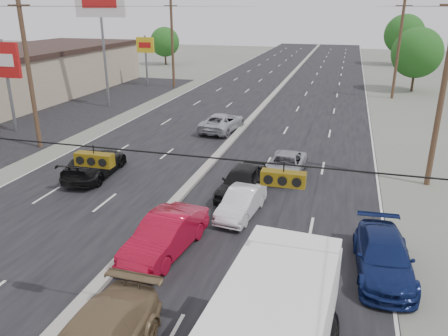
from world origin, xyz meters
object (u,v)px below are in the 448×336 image
at_px(queue_car_a, 242,182).
at_px(red_sedan, 165,235).
at_px(queue_car_b, 241,203).
at_px(pole_sign_mid, 5,65).
at_px(oncoming_near, 95,164).
at_px(utility_pole_left_b, 29,73).
at_px(box_truck, 282,320).
at_px(utility_pole_right_c, 398,49).
at_px(tree_right_far, 404,34).
at_px(oncoming_far, 222,122).
at_px(tree_left_far, 165,42).
at_px(utility_pole_right_b, 443,92).
at_px(pole_sign_billboard, 100,11).
at_px(pole_sign_far, 145,49).
at_px(tree_right_mid, 417,53).
at_px(queue_car_d, 383,257).
at_px(utility_pole_left_c, 172,44).
at_px(queue_car_c, 286,165).

bearing_deg(queue_car_a, red_sedan, -99.08).
bearing_deg(queue_car_b, pole_sign_mid, 161.83).
xyz_separation_m(queue_car_b, oncoming_near, (-9.31, 2.65, 0.13)).
distance_m(utility_pole_left_b, box_truck, 24.84).
distance_m(utility_pole_right_c, tree_right_far, 30.20).
bearing_deg(oncoming_far, tree_left_far, -54.99).
bearing_deg(utility_pole_left_b, utility_pole_right_b, 0.00).
distance_m(pole_sign_billboard, oncoming_near, 20.61).
bearing_deg(utility_pole_right_c, oncoming_near, -122.41).
distance_m(pole_sign_far, queue_car_b, 37.23).
relative_size(utility_pole_left_b, pole_sign_mid, 1.43).
relative_size(utility_pole_right_b, queue_car_a, 2.23).
height_order(tree_left_far, tree_right_mid, tree_right_mid).
height_order(utility_pole_right_c, oncoming_far, utility_pole_right_c).
distance_m(utility_pole_right_b, red_sedan, 15.91).
relative_size(box_truck, red_sedan, 1.45).
height_order(utility_pole_right_c, queue_car_b, utility_pole_right_c).
distance_m(red_sedan, queue_car_d, 8.24).
height_order(utility_pole_right_c, pole_sign_billboard, pole_sign_billboard).
bearing_deg(utility_pole_left_b, oncoming_far, 34.01).
distance_m(utility_pole_left_b, utility_pole_right_b, 25.00).
height_order(pole_sign_mid, oncoming_far, pole_sign_mid).
height_order(tree_right_far, oncoming_near, tree_right_far).
relative_size(pole_sign_far, red_sedan, 1.27).
bearing_deg(tree_right_far, queue_car_d, -95.65).
relative_size(utility_pole_left_c, pole_sign_far, 1.67).
relative_size(utility_pole_right_b, queue_car_b, 2.61).
height_order(tree_left_far, tree_right_far, tree_right_far).
xyz_separation_m(tree_left_far, red_sedan, (23.40, -55.55, -2.94)).
distance_m(utility_pole_left_c, utility_pole_right_b, 35.36).
height_order(utility_pole_left_c, queue_car_b, utility_pole_left_c).
xyz_separation_m(pole_sign_billboard, oncoming_far, (13.10, -5.51, -8.16)).
bearing_deg(oncoming_far, queue_car_c, 133.07).
distance_m(utility_pole_right_c, queue_car_b, 33.05).
relative_size(tree_right_mid, tree_right_far, 0.88).
bearing_deg(utility_pole_right_c, pole_sign_far, -180.00).
bearing_deg(tree_right_far, tree_right_mid, -92.29).
bearing_deg(queue_car_c, oncoming_far, 129.77).
distance_m(pole_sign_far, box_truck, 46.41).
bearing_deg(utility_pole_right_c, tree_left_far, 149.90).
bearing_deg(pole_sign_billboard, queue_car_b, -47.27).
relative_size(utility_pole_left_b, oncoming_far, 1.97).
bearing_deg(utility_pole_right_c, oncoming_far, -128.45).
bearing_deg(tree_left_far, oncoming_far, -61.22).
distance_m(utility_pole_left_c, queue_car_c, 31.29).
bearing_deg(pole_sign_far, queue_car_b, -58.23).
bearing_deg(utility_pole_right_c, utility_pole_left_c, 180.00).
height_order(utility_pole_left_b, tree_right_far, utility_pole_left_b).
xyz_separation_m(box_truck, oncoming_far, (-8.09, 22.89, -1.03)).
distance_m(box_truck, red_sedan, 7.24).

